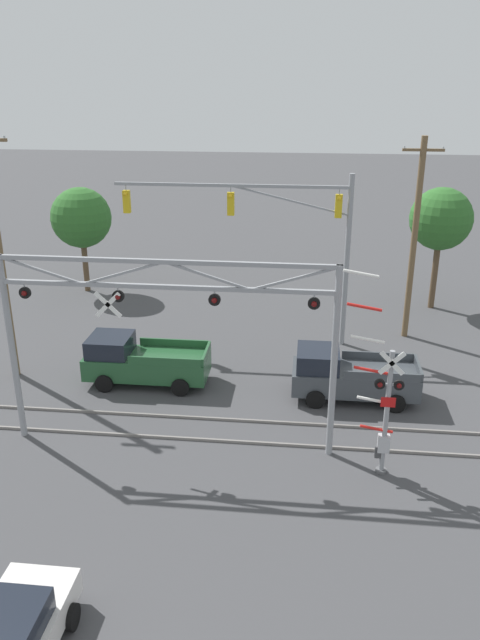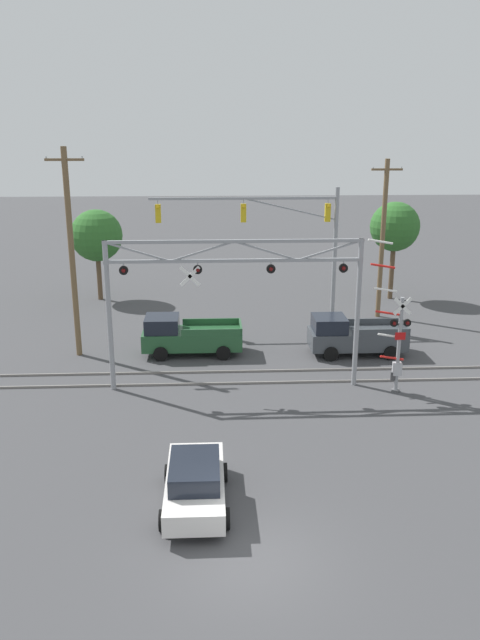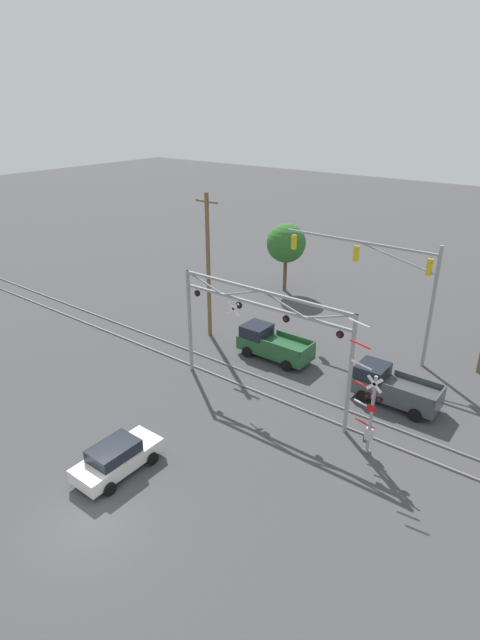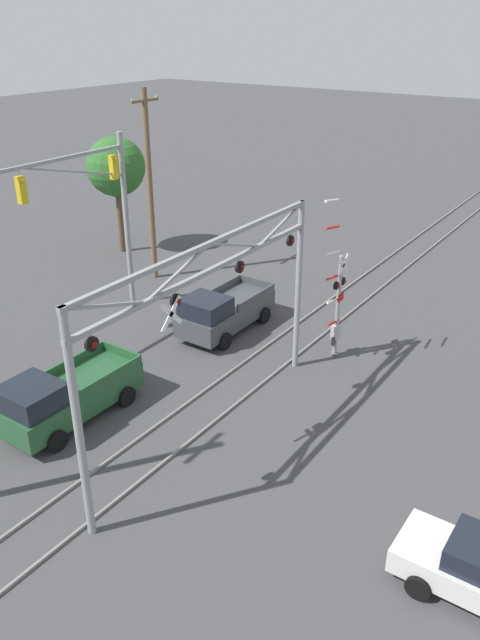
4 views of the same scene
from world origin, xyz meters
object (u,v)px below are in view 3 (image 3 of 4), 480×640
Objects in this scene: crossing_signal_mast at (369,412)px; utility_pole_left at (208,266)px; sedan_waiting at (117,457)px; background_tree_far_left_verge at (286,243)px; traffic_signal_span at (393,277)px; pickup_truck_lead at (272,344)px; pickup_truck_following at (392,387)px; crossing_gantry at (261,324)px.

crossing_signal_mast is 0.66× the size of utility_pole_left.
background_tree_far_left_verge is at bearing 105.57° from sedan_waiting.
utility_pole_left is at bearing -156.81° from traffic_signal_span.
pickup_truck_lead is 8.30m from pickup_truck_following.
crossing_gantry is 17.71m from background_tree_far_left_verge.
crossing_gantry is 1.06× the size of utility_pole_left.
sedan_waiting is 15.54m from utility_pole_left.
background_tree_far_left_verge is at bearing 118.98° from pickup_truck_lead.
crossing_gantry is at bearing 172.66° from crossing_signal_mast.
pickup_truck_following is at bearing 59.71° from sedan_waiting.
pickup_truck_following is 0.47× the size of utility_pole_left.
pickup_truck_lead is at bearing 92.85° from sedan_waiting.
sedan_waiting is (-7.62, -13.05, -0.18)m from pickup_truck_following.
background_tree_far_left_verge is (-6.19, 11.18, 3.34)m from pickup_truck_lead.
pickup_truck_following is 18.85m from background_tree_far_left_verge.
sedan_waiting is at bearing -120.29° from pickup_truck_following.
crossing_gantry is at bearing -61.72° from background_tree_far_left_verge.
traffic_signal_span is at bearing 23.19° from utility_pole_left.
utility_pole_left is at bearing 159.45° from crossing_signal_mast.
traffic_signal_span is 1.76× the size of background_tree_far_left_verge.
utility_pole_left is (-13.73, 0.52, 4.27)m from pickup_truck_following.
background_tree_far_left_verge is (-6.86, 24.63, 3.52)m from sedan_waiting.
traffic_signal_span reaches higher than pickup_truck_lead.
traffic_signal_span is (3.49, 9.30, 0.89)m from crossing_gantry.
traffic_signal_span is 2.13× the size of pickup_truck_lead.
background_tree_far_left_verge is (-14.49, 11.58, 3.34)m from pickup_truck_following.
crossing_signal_mast reaches higher than pickup_truck_lead.
crossing_gantry is 1.80× the size of background_tree_far_left_verge.
crossing_gantry is 7.24m from crossing_signal_mast.
pickup_truck_lead is 0.82× the size of background_tree_far_left_verge.
crossing_signal_mast is 1.60× the size of sedan_waiting.
crossing_signal_mast is at bearing 44.39° from sedan_waiting.
crossing_signal_mast is 1.11× the size of background_tree_far_left_verge.
sedan_waiting is (0.67, -13.45, -0.18)m from pickup_truck_lead.
crossing_signal_mast is at bearing -47.30° from background_tree_far_left_verge.
crossing_gantry is 8.91m from utility_pole_left.
background_tree_far_left_verge reaches higher than pickup_truck_lead.
crossing_gantry is 2.18× the size of pickup_truck_lead.
pickup_truck_lead is 13.47m from sedan_waiting.
crossing_signal_mast is 11.17m from traffic_signal_span.
sedan_waiting is at bearing -87.15° from pickup_truck_lead.
pickup_truck_lead and pickup_truck_following have the same top height.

